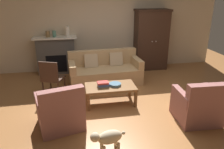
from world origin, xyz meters
TOP-DOWN VIEW (x-y plane):
  - ground_plane at (0.00, 0.00)m, footprint 9.60×9.60m
  - back_wall at (0.00, 2.55)m, footprint 7.20×0.10m
  - fireplace at (-1.55, 2.30)m, footprint 1.26×0.48m
  - armoire at (1.40, 2.22)m, footprint 1.06×0.57m
  - couch at (-0.22, 1.26)m, footprint 1.97×0.98m
  - coffee_table at (-0.27, 0.06)m, footprint 1.10×0.60m
  - fruit_bowl at (-0.17, 0.06)m, footprint 0.27×0.27m
  - book_stack at (-0.44, 0.05)m, footprint 0.26×0.18m
  - mantel_vase_bronze at (-1.73, 2.28)m, footprint 0.13×0.13m
  - mantel_vase_jade at (-1.55, 2.28)m, footprint 0.11×0.11m
  - mantel_vase_cream at (-1.17, 2.28)m, footprint 0.12×0.12m
  - armchair_near_left at (-1.33, -0.70)m, footprint 0.93×0.93m
  - armchair_near_right at (1.25, -0.95)m, footprint 0.81×0.80m
  - side_chair_wooden at (-1.57, 0.62)m, footprint 0.57×0.57m
  - dog at (-0.58, -1.50)m, footprint 0.57×0.27m

SIDE VIEW (x-z plane):
  - ground_plane at x=0.00m, z-range 0.00..0.00m
  - dog at x=-0.58m, z-range 0.05..0.44m
  - armchair_near_left at x=-1.33m, z-range -0.12..0.76m
  - armchair_near_right at x=1.25m, z-range -0.12..0.76m
  - couch at x=-0.22m, z-range -0.11..0.75m
  - coffee_table at x=-0.27m, z-range 0.16..0.58m
  - fruit_bowl at x=-0.17m, z-range 0.42..0.47m
  - book_stack at x=-0.44m, z-range 0.42..0.53m
  - side_chair_wooden at x=-1.57m, z-range 0.06..0.96m
  - fireplace at x=-1.55m, z-range 0.01..1.13m
  - armoire at x=1.40m, z-range 0.00..1.87m
  - mantel_vase_bronze at x=-1.73m, z-range 1.12..1.30m
  - mantel_vase_jade at x=-1.55m, z-range 1.12..1.30m
  - mantel_vase_cream at x=-1.17m, z-range 1.12..1.42m
  - back_wall at x=0.00m, z-range 0.00..2.80m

